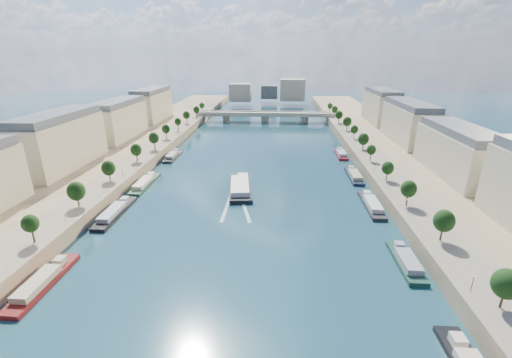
# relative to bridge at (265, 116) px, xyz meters

# --- Properties ---
(ground) EXTENTS (700.00, 700.00, 0.00)m
(ground) POSITION_rel_bridge_xyz_m (0.00, -121.22, -5.08)
(ground) COLOR #0B2732
(ground) RESTS_ON ground
(quay_left) EXTENTS (44.00, 520.00, 5.00)m
(quay_left) POSITION_rel_bridge_xyz_m (-72.00, -121.22, -2.58)
(quay_left) COLOR #9E8460
(quay_left) RESTS_ON ground
(quay_right) EXTENTS (44.00, 520.00, 5.00)m
(quay_right) POSITION_rel_bridge_xyz_m (72.00, -121.22, -2.58)
(quay_right) COLOR #9E8460
(quay_right) RESTS_ON ground
(pave_left) EXTENTS (14.00, 520.00, 0.10)m
(pave_left) POSITION_rel_bridge_xyz_m (-57.00, -121.22, -0.03)
(pave_left) COLOR gray
(pave_left) RESTS_ON quay_left
(pave_right) EXTENTS (14.00, 520.00, 0.10)m
(pave_right) POSITION_rel_bridge_xyz_m (57.00, -121.22, -0.03)
(pave_right) COLOR gray
(pave_right) RESTS_ON quay_right
(trees_left) EXTENTS (4.80, 268.80, 8.26)m
(trees_left) POSITION_rel_bridge_xyz_m (-55.00, -119.22, 5.39)
(trees_left) COLOR #382B1E
(trees_left) RESTS_ON ground
(trees_right) EXTENTS (4.80, 268.80, 8.26)m
(trees_right) POSITION_rel_bridge_xyz_m (55.00, -111.22, 5.39)
(trees_right) COLOR #382B1E
(trees_right) RESTS_ON ground
(lamps_left) EXTENTS (0.36, 200.36, 4.28)m
(lamps_left) POSITION_rel_bridge_xyz_m (-52.50, -131.22, 2.70)
(lamps_left) COLOR black
(lamps_left) RESTS_ON ground
(lamps_right) EXTENTS (0.36, 200.36, 4.28)m
(lamps_right) POSITION_rel_bridge_xyz_m (52.50, -116.22, 2.70)
(lamps_right) COLOR black
(lamps_right) RESTS_ON ground
(buildings_left) EXTENTS (16.00, 226.00, 23.20)m
(buildings_left) POSITION_rel_bridge_xyz_m (-85.00, -109.22, 11.37)
(buildings_left) COLOR #B9AF8E
(buildings_left) RESTS_ON ground
(buildings_right) EXTENTS (16.00, 226.00, 23.20)m
(buildings_right) POSITION_rel_bridge_xyz_m (85.00, -109.22, 11.37)
(buildings_right) COLOR #B9AF8E
(buildings_right) RESTS_ON ground
(skyline) EXTENTS (79.00, 42.00, 22.00)m
(skyline) POSITION_rel_bridge_xyz_m (3.19, 98.30, 9.57)
(skyline) COLOR #B9AF8E
(skyline) RESTS_ON ground
(bridge) EXTENTS (112.00, 12.00, 8.15)m
(bridge) POSITION_rel_bridge_xyz_m (0.00, 0.00, 0.00)
(bridge) COLOR #C1B79E
(bridge) RESTS_ON ground
(tour_barge) EXTENTS (12.31, 31.49, 4.16)m
(tour_barge) POSITION_rel_bridge_xyz_m (-4.36, -148.89, -3.87)
(tour_barge) COLOR black
(tour_barge) RESTS_ON ground
(wake) EXTENTS (10.73, 26.01, 0.04)m
(wake) POSITION_rel_bridge_xyz_m (-4.36, -165.42, -5.06)
(wake) COLOR silver
(wake) RESTS_ON ground
(moored_barges_left) EXTENTS (5.00, 160.85, 3.60)m
(moored_barges_left) POSITION_rel_bridge_xyz_m (-45.50, -178.15, -4.24)
(moored_barges_left) COLOR #161E32
(moored_barges_left) RESTS_ON ground
(moored_barges_right) EXTENTS (5.00, 159.23, 3.60)m
(moored_barges_right) POSITION_rel_bridge_xyz_m (45.50, -165.46, -4.24)
(moored_barges_right) COLOR black
(moored_barges_right) RESTS_ON ground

